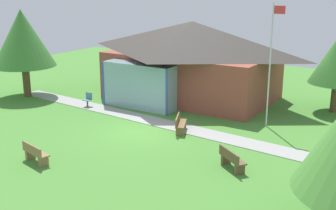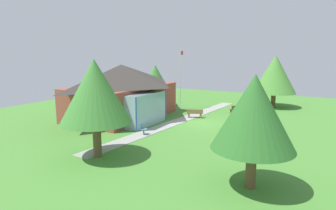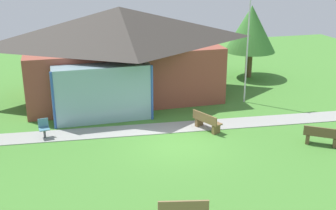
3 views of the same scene
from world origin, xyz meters
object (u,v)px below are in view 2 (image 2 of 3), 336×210
Objects in this scene: flagpole at (180,77)px; tree_lawn_corner at (254,113)px; tree_far_east at (275,74)px; bench_mid_right at (237,109)px; bench_front_center at (260,130)px; tree_west_hedge at (95,92)px; bench_rear_near_path at (195,114)px; patio_chair_west at (143,129)px; tree_behind_pavilion_right at (155,77)px; pavilion at (123,90)px.

tree_lawn_corner is at bearing -143.97° from flagpole.
flagpole is 19.10m from tree_lawn_corner.
bench_mid_right is at bearing 154.61° from tree_far_east.
flagpole reaches higher than bench_front_center.
tree_west_hedge reaches higher than tree_lawn_corner.
patio_chair_west is at bearing -122.83° from bench_rear_near_path.
tree_west_hedge is at bearing 163.98° from tree_far_east.
bench_mid_right is (7.30, 3.78, 0.00)m from bench_front_center.
flagpole is 4.14× the size of bench_rear_near_path.
tree_west_hedge is at bearing -4.64° from patio_chair_west.
tree_behind_pavilion_right is (9.05, 14.55, 2.76)m from bench_front_center.
tree_west_hedge is at bearing -171.30° from flagpole.
tree_far_east is (12.55, -11.65, 1.13)m from pavilion.
bench_rear_near_path is 12.82m from tree_west_hedge.
pavilion is 10.90m from tree_west_hedge.
tree_west_hedge is (-9.12, 7.46, 3.47)m from bench_front_center.
flagpole is at bearing -175.66° from patio_chair_west.
tree_lawn_corner is (-8.82, -1.37, 3.07)m from bench_front_center.
bench_front_center is at bearing 8.85° from tree_lawn_corner.
bench_rear_near_path is at bearing 164.24° from patio_chair_west.
patio_chair_west is at bearing -129.82° from pavilion.
bench_rear_near_path is at bearing -126.43° from tree_behind_pavilion_right.
bench_rear_near_path is 0.27× the size of tree_west_hedge.
tree_behind_pavilion_right is (8.76, 1.75, 0.57)m from pavilion.
tree_west_hedge reaches higher than tree_behind_pavilion_right.
flagpole is 4.34× the size of bench_mid_right.
bench_mid_right is at bearing 153.63° from patio_chair_west.
tree_far_east reaches higher than bench_mid_right.
tree_far_east is at bearing 151.50° from patio_chair_west.
pavilion is at bearing 137.13° from tree_far_east.
tree_behind_pavilion_right is (-3.79, 13.40, -0.56)m from tree_far_east.
tree_far_east is at bearing 18.01° from bench_front_center.
tree_behind_pavilion_right reaches higher than bench_mid_right.
tree_behind_pavilion_right is at bearing 105.80° from tree_far_east.
bench_rear_near_path is 1.80× the size of patio_chair_west.
bench_mid_right is 11.25m from tree_behind_pavilion_right.
patio_chair_west is (-10.60, -2.17, -3.09)m from flagpole.
bench_front_center is 12.28m from tree_west_hedge.
flagpole reaches higher than tree_lawn_corner.
pavilion is at bearing -179.16° from bench_rear_near_path.
flagpole is 5.29m from tree_behind_pavilion_right.
bench_mid_right is 0.25× the size of tree_far_east.
tree_behind_pavilion_right reaches higher than patio_chair_west.
patio_chair_west is at bearing 130.21° from bench_front_center.
bench_rear_near_path is 0.33× the size of tree_behind_pavilion_right.
bench_front_center is 0.27× the size of tree_west_hedge.
patio_chair_west is 0.15× the size of tree_far_east.
pavilion is 7.04m from flagpole.
tree_far_east is 22.85m from tree_west_hedge.
bench_rear_near_path is at bearing -136.56° from flagpole.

